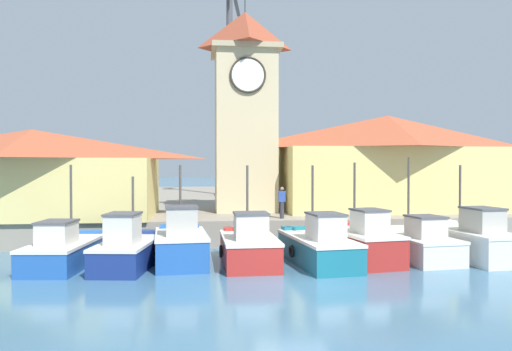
{
  "coord_description": "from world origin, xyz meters",
  "views": [
    {
      "loc": [
        -3.13,
        -16.74,
        4.04
      ],
      "look_at": [
        -0.28,
        9.53,
        3.5
      ],
      "focal_mm": 35.0,
      "sensor_mm": 36.0,
      "label": 1
    }
  ],
  "objects_px": {
    "fishing_boat_left_outer": "(128,249)",
    "port_crane_near": "(230,104)",
    "fishing_boat_center": "(318,246)",
    "fishing_boat_right_inner": "(416,244)",
    "dock_worker_near_tower": "(282,202)",
    "warehouse_left": "(32,172)",
    "fishing_boat_mid_right": "(361,243)",
    "fishing_boat_far_left": "(65,250)",
    "fishing_boat_mid_left": "(249,246)",
    "clock_tower": "(245,107)",
    "warehouse_right": "(388,162)",
    "fishing_boat_left_inner": "(181,244)",
    "fishing_boat_right_outer": "(470,240)"
  },
  "relations": [
    {
      "from": "clock_tower",
      "to": "warehouse_right",
      "type": "xyz_separation_m",
      "value": [
        8.76,
        -0.23,
        -3.29
      ]
    },
    {
      "from": "fishing_boat_right_outer",
      "to": "clock_tower",
      "type": "relative_size",
      "value": 0.39
    },
    {
      "from": "port_crane_near",
      "to": "dock_worker_near_tower",
      "type": "height_order",
      "value": "port_crane_near"
    },
    {
      "from": "fishing_boat_left_outer",
      "to": "port_crane_near",
      "type": "relative_size",
      "value": 0.23
    },
    {
      "from": "fishing_boat_mid_right",
      "to": "warehouse_left",
      "type": "distance_m",
      "value": 17.32
    },
    {
      "from": "fishing_boat_center",
      "to": "clock_tower",
      "type": "xyz_separation_m",
      "value": [
        -2.14,
        9.86,
        6.81
      ]
    },
    {
      "from": "fishing_boat_left_outer",
      "to": "warehouse_left",
      "type": "distance_m",
      "value": 9.88
    },
    {
      "from": "dock_worker_near_tower",
      "to": "fishing_boat_right_inner",
      "type": "bearing_deg",
      "value": -42.97
    },
    {
      "from": "fishing_boat_left_inner",
      "to": "port_crane_near",
      "type": "height_order",
      "value": "port_crane_near"
    },
    {
      "from": "fishing_boat_left_inner",
      "to": "fishing_boat_mid_left",
      "type": "bearing_deg",
      "value": -6.72
    },
    {
      "from": "fishing_boat_left_outer",
      "to": "dock_worker_near_tower",
      "type": "bearing_deg",
      "value": 36.41
    },
    {
      "from": "fishing_boat_center",
      "to": "clock_tower",
      "type": "relative_size",
      "value": 0.4
    },
    {
      "from": "fishing_boat_far_left",
      "to": "fishing_boat_right_outer",
      "type": "height_order",
      "value": "fishing_boat_far_left"
    },
    {
      "from": "fishing_boat_left_inner",
      "to": "warehouse_left",
      "type": "relative_size",
      "value": 0.33
    },
    {
      "from": "clock_tower",
      "to": "fishing_boat_far_left",
      "type": "bearing_deg",
      "value": -131.22
    },
    {
      "from": "warehouse_left",
      "to": "dock_worker_near_tower",
      "type": "xyz_separation_m",
      "value": [
        12.98,
        -2.13,
        -1.51
      ]
    },
    {
      "from": "fishing_boat_left_inner",
      "to": "fishing_boat_center",
      "type": "relative_size",
      "value": 0.78
    },
    {
      "from": "fishing_boat_left_outer",
      "to": "warehouse_left",
      "type": "relative_size",
      "value": 0.38
    },
    {
      "from": "fishing_boat_right_inner",
      "to": "warehouse_left",
      "type": "relative_size",
      "value": 0.37
    },
    {
      "from": "fishing_boat_far_left",
      "to": "clock_tower",
      "type": "bearing_deg",
      "value": 48.78
    },
    {
      "from": "fishing_boat_center",
      "to": "fishing_boat_right_inner",
      "type": "height_order",
      "value": "fishing_boat_right_inner"
    },
    {
      "from": "clock_tower",
      "to": "warehouse_left",
      "type": "relative_size",
      "value": 1.04
    },
    {
      "from": "fishing_boat_left_outer",
      "to": "port_crane_near",
      "type": "distance_m",
      "value": 27.28
    },
    {
      "from": "fishing_boat_right_inner",
      "to": "warehouse_right",
      "type": "height_order",
      "value": "warehouse_right"
    },
    {
      "from": "fishing_boat_center",
      "to": "clock_tower",
      "type": "bearing_deg",
      "value": 102.27
    },
    {
      "from": "fishing_boat_right_inner",
      "to": "fishing_boat_left_outer",
      "type": "bearing_deg",
      "value": -177.98
    },
    {
      "from": "fishing_boat_right_outer",
      "to": "warehouse_left",
      "type": "bearing_deg",
      "value": 161.08
    },
    {
      "from": "fishing_boat_mid_left",
      "to": "fishing_boat_right_inner",
      "type": "bearing_deg",
      "value": 3.17
    },
    {
      "from": "fishing_boat_left_outer",
      "to": "fishing_boat_center",
      "type": "distance_m",
      "value": 7.62
    },
    {
      "from": "fishing_boat_far_left",
      "to": "clock_tower",
      "type": "distance_m",
      "value": 14.0
    },
    {
      "from": "fishing_boat_far_left",
      "to": "fishing_boat_mid_left",
      "type": "bearing_deg",
      "value": -3.7
    },
    {
      "from": "fishing_boat_left_outer",
      "to": "fishing_boat_far_left",
      "type": "bearing_deg",
      "value": 168.97
    },
    {
      "from": "clock_tower",
      "to": "fishing_boat_mid_right",
      "type": "bearing_deg",
      "value": -66.99
    },
    {
      "from": "fishing_boat_left_outer",
      "to": "port_crane_near",
      "type": "height_order",
      "value": "port_crane_near"
    },
    {
      "from": "fishing_boat_right_outer",
      "to": "fishing_boat_left_inner",
      "type": "bearing_deg",
      "value": 179.67
    },
    {
      "from": "fishing_boat_far_left",
      "to": "fishing_boat_center",
      "type": "height_order",
      "value": "fishing_boat_far_left"
    },
    {
      "from": "fishing_boat_left_outer",
      "to": "clock_tower",
      "type": "distance_m",
      "value": 13.03
    },
    {
      "from": "warehouse_right",
      "to": "fishing_boat_mid_left",
      "type": "bearing_deg",
      "value": -135.09
    },
    {
      "from": "fishing_boat_center",
      "to": "fishing_boat_left_outer",
      "type": "bearing_deg",
      "value": 178.55
    },
    {
      "from": "fishing_boat_mid_left",
      "to": "warehouse_right",
      "type": "xyz_separation_m",
      "value": [
        9.44,
        9.41,
        3.51
      ]
    },
    {
      "from": "fishing_boat_mid_left",
      "to": "warehouse_right",
      "type": "bearing_deg",
      "value": 44.91
    },
    {
      "from": "fishing_boat_center",
      "to": "fishing_boat_right_inner",
      "type": "bearing_deg",
      "value": 7.94
    },
    {
      "from": "fishing_boat_mid_right",
      "to": "port_crane_near",
      "type": "height_order",
      "value": "port_crane_near"
    },
    {
      "from": "fishing_boat_far_left",
      "to": "dock_worker_near_tower",
      "type": "bearing_deg",
      "value": 25.99
    },
    {
      "from": "fishing_boat_mid_left",
      "to": "warehouse_left",
      "type": "height_order",
      "value": "warehouse_left"
    },
    {
      "from": "fishing_boat_far_left",
      "to": "fishing_boat_right_inner",
      "type": "relative_size",
      "value": 1.08
    },
    {
      "from": "port_crane_near",
      "to": "dock_worker_near_tower",
      "type": "distance_m",
      "value": 21.47
    },
    {
      "from": "fishing_boat_mid_left",
      "to": "port_crane_near",
      "type": "height_order",
      "value": "port_crane_near"
    },
    {
      "from": "fishing_boat_left_inner",
      "to": "dock_worker_near_tower",
      "type": "distance_m",
      "value": 7.01
    },
    {
      "from": "fishing_boat_left_inner",
      "to": "fishing_boat_mid_left",
      "type": "relative_size",
      "value": 0.94
    }
  ]
}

